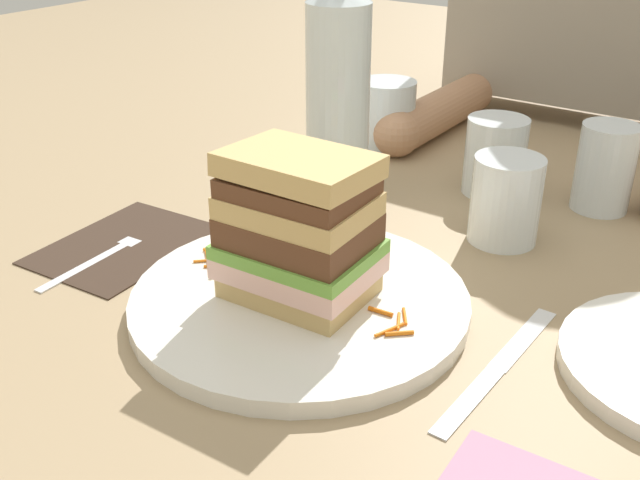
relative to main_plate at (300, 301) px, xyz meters
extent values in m
plane|color=#9E8460|center=(0.00, -0.01, -0.01)|extent=(3.00, 3.00, 0.00)
cylinder|color=white|center=(0.00, 0.00, 0.00)|extent=(0.30, 0.30, 0.02)
cube|color=tan|center=(0.00, 0.00, 0.02)|extent=(0.12, 0.09, 0.02)
cube|color=beige|center=(0.00, 0.00, 0.04)|extent=(0.13, 0.10, 0.02)
cube|color=#6BA83D|center=(0.00, 0.00, 0.05)|extent=(0.13, 0.10, 0.01)
cube|color=#56331E|center=(0.00, 0.00, 0.07)|extent=(0.12, 0.10, 0.02)
cube|color=tan|center=(0.00, 0.00, 0.09)|extent=(0.12, 0.09, 0.02)
cube|color=#56331E|center=(0.00, 0.00, 0.11)|extent=(0.12, 0.09, 0.02)
cube|color=tan|center=(0.00, 0.00, 0.13)|extent=(0.12, 0.09, 0.02)
cylinder|color=orange|center=(-0.11, -0.01, 0.01)|extent=(0.02, 0.01, 0.00)
cylinder|color=orange|center=(-0.11, 0.01, 0.01)|extent=(0.01, 0.02, 0.00)
cylinder|color=orange|center=(-0.11, 0.01, 0.01)|extent=(0.03, 0.01, 0.00)
cylinder|color=orange|center=(-0.08, -0.01, 0.01)|extent=(0.00, 0.03, 0.00)
cylinder|color=orange|center=(-0.07, -0.01, 0.01)|extent=(0.02, 0.02, 0.00)
cylinder|color=orange|center=(-0.11, 0.00, 0.01)|extent=(0.03, 0.02, 0.00)
cylinder|color=orange|center=(-0.08, 0.00, 0.01)|extent=(0.01, 0.02, 0.00)
cylinder|color=orange|center=(-0.09, -0.01, 0.01)|extent=(0.03, 0.02, 0.00)
cylinder|color=orange|center=(-0.09, 0.01, 0.01)|extent=(0.03, 0.01, 0.00)
cylinder|color=orange|center=(-0.09, 0.02, 0.01)|extent=(0.02, 0.01, 0.00)
cylinder|color=orange|center=(0.10, 0.00, 0.01)|extent=(0.02, 0.02, 0.00)
cylinder|color=orange|center=(0.09, 0.02, 0.01)|extent=(0.02, 0.02, 0.00)
cylinder|color=orange|center=(0.09, 0.01, 0.01)|extent=(0.01, 0.02, 0.00)
cylinder|color=orange|center=(0.07, 0.01, 0.01)|extent=(0.02, 0.01, 0.00)
cylinder|color=orange|center=(0.09, -0.01, 0.01)|extent=(0.01, 0.03, 0.00)
cube|color=#38281E|center=(-0.22, -0.01, -0.01)|extent=(0.14, 0.18, 0.00)
cube|color=silver|center=(-0.22, -0.06, 0.00)|extent=(0.02, 0.11, 0.00)
cube|color=silver|center=(-0.22, 0.00, 0.00)|extent=(0.02, 0.02, 0.00)
cylinder|color=silver|center=(-0.21, 0.03, 0.00)|extent=(0.01, 0.04, 0.00)
cylinder|color=silver|center=(-0.22, 0.03, 0.00)|extent=(0.01, 0.04, 0.00)
cylinder|color=silver|center=(-0.23, 0.03, 0.00)|extent=(0.01, 0.04, 0.00)
cylinder|color=silver|center=(-0.23, 0.03, 0.00)|extent=(0.01, 0.04, 0.00)
cube|color=silver|center=(0.18, -0.03, -0.01)|extent=(0.02, 0.10, 0.00)
cube|color=silver|center=(0.18, 0.07, -0.01)|extent=(0.02, 0.11, 0.00)
cylinder|color=white|center=(0.09, 0.23, 0.04)|extent=(0.07, 0.07, 0.09)
cylinder|color=orange|center=(0.09, 0.23, 0.03)|extent=(0.07, 0.07, 0.07)
cylinder|color=silver|center=(-0.14, 0.27, 0.10)|extent=(0.08, 0.08, 0.21)
cylinder|color=silver|center=(-0.15, 0.41, 0.04)|extent=(0.08, 0.08, 0.09)
cylinder|color=silver|center=(0.15, 0.37, 0.04)|extent=(0.06, 0.06, 0.10)
cylinder|color=silver|center=(0.03, 0.34, 0.04)|extent=(0.07, 0.07, 0.09)
cylinder|color=tan|center=(-0.13, 0.51, 0.02)|extent=(0.06, 0.25, 0.06)
sphere|color=tan|center=(-0.13, 0.39, 0.02)|extent=(0.06, 0.06, 0.06)
camera|label=1|loc=(0.33, -0.45, 0.34)|focal=41.53mm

